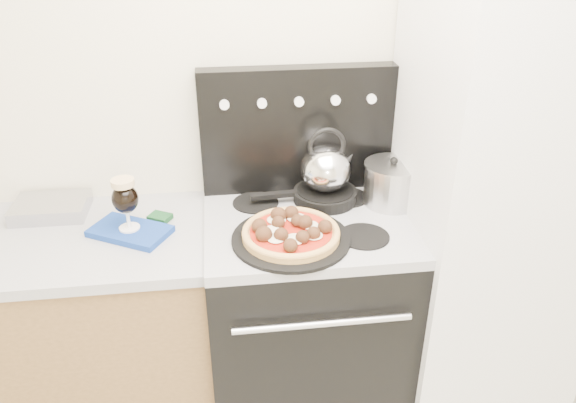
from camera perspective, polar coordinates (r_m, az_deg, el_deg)
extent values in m
cube|color=beige|center=(2.24, -1.31, 9.60)|extent=(3.50, 0.01, 2.50)
cube|color=brown|center=(2.51, -24.88, -12.75)|extent=(1.45, 0.60, 0.86)
cube|color=#A8A8AD|center=(2.26, -27.16, -3.97)|extent=(1.48, 0.63, 0.04)
cube|color=black|center=(2.37, 1.75, -11.93)|extent=(0.76, 0.65, 0.88)
cube|color=#ADADB2|center=(2.10, 1.93, -2.28)|extent=(0.76, 0.65, 0.04)
cube|color=black|center=(2.23, 0.92, 7.29)|extent=(0.76, 0.08, 0.50)
cube|color=silver|center=(2.27, 19.82, -0.23)|extent=(0.64, 0.68, 1.90)
cube|color=silver|center=(2.34, -22.93, -0.57)|extent=(0.27, 0.20, 0.05)
cube|color=navy|center=(2.11, -15.74, -2.93)|extent=(0.32, 0.28, 0.02)
cylinder|color=black|center=(1.96, 0.30, -3.80)|extent=(0.50, 0.50, 0.01)
cylinder|color=#252525|center=(2.21, 3.78, 0.62)|extent=(0.27, 0.27, 0.04)
cylinder|color=#B8B8B8|center=(2.21, 10.49, 1.70)|extent=(0.26, 0.26, 0.16)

